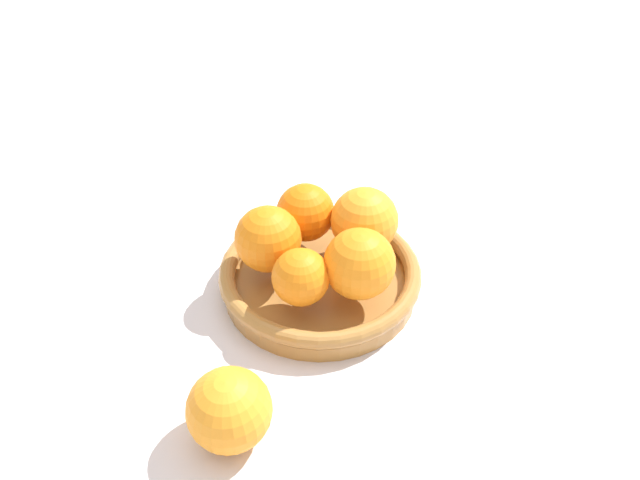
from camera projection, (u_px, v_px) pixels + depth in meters
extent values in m
plane|color=silver|center=(320.00, 289.00, 0.78)|extent=(4.00, 4.00, 0.00)
cylinder|color=#A57238|center=(320.00, 283.00, 0.78)|extent=(0.24, 0.24, 0.02)
torus|color=#A57238|center=(320.00, 271.00, 0.76)|extent=(0.25, 0.25, 0.02)
sphere|color=orange|center=(364.00, 221.00, 0.76)|extent=(0.08, 0.08, 0.08)
sphere|color=orange|center=(305.00, 212.00, 0.78)|extent=(0.07, 0.07, 0.07)
sphere|color=orange|center=(268.00, 239.00, 0.73)|extent=(0.08, 0.08, 0.08)
sphere|color=orange|center=(301.00, 277.00, 0.69)|extent=(0.07, 0.07, 0.07)
sphere|color=orange|center=(362.00, 262.00, 0.70)|extent=(0.08, 0.08, 0.08)
sphere|color=orange|center=(229.00, 410.00, 0.59)|extent=(0.08, 0.08, 0.08)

